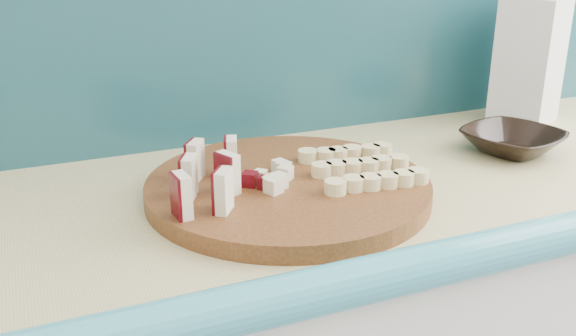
# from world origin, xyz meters

# --- Properties ---
(backsplash) EXTENTS (2.20, 0.02, 0.50)m
(backsplash) POSITION_xyz_m (0.10, 1.79, 1.16)
(backsplash) COLOR teal
(backsplash) RESTS_ON kitchen_counter
(cutting_board) EXTENTS (0.50, 0.50, 0.03)m
(cutting_board) POSITION_xyz_m (-0.06, 1.48, 0.92)
(cutting_board) COLOR #3F1E0D
(cutting_board) RESTS_ON kitchen_counter
(apple_wedges) EXTENTS (0.14, 0.18, 0.06)m
(apple_wedges) POSITION_xyz_m (-0.19, 1.47, 0.97)
(apple_wedges) COLOR beige
(apple_wedges) RESTS_ON cutting_board
(apple_chunks) EXTENTS (0.07, 0.08, 0.02)m
(apple_chunks) POSITION_xyz_m (-0.09, 1.48, 0.95)
(apple_chunks) COLOR beige
(apple_chunks) RESTS_ON cutting_board
(banana_slices) EXTENTS (0.18, 0.18, 0.02)m
(banana_slices) POSITION_xyz_m (0.06, 1.46, 0.95)
(banana_slices) COLOR #D5C382
(banana_slices) RESTS_ON cutting_board
(brown_bowl) EXTENTS (0.22, 0.22, 0.04)m
(brown_bowl) POSITION_xyz_m (0.42, 1.51, 0.93)
(brown_bowl) COLOR black
(brown_bowl) RESTS_ON kitchen_counter
(flour_bag) EXTENTS (0.19, 0.18, 0.27)m
(flour_bag) POSITION_xyz_m (0.58, 1.66, 1.04)
(flour_bag) COLOR silver
(flour_bag) RESTS_ON kitchen_counter
(banana_peel) EXTENTS (0.22, 0.19, 0.01)m
(banana_peel) POSITION_xyz_m (-0.02, 1.66, 0.91)
(banana_peel) COLOR gold
(banana_peel) RESTS_ON kitchen_counter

